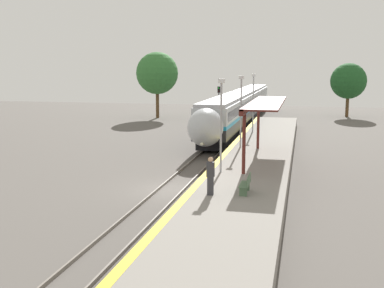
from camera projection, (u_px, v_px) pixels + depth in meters
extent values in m
plane|color=#56514C|center=(172.00, 190.00, 27.14)|extent=(120.00, 120.00, 0.00)
cube|color=slate|center=(160.00, 188.00, 27.28)|extent=(0.08, 90.00, 0.15)
cube|color=slate|center=(184.00, 189.00, 26.96)|extent=(0.08, 90.00, 0.15)
cube|color=black|center=(228.00, 131.00, 47.21)|extent=(2.44, 18.82, 0.85)
cube|color=#28282D|center=(229.00, 122.00, 47.07)|extent=(2.77, 20.46, 0.91)
cube|color=#198CBF|center=(229.00, 115.00, 46.97)|extent=(2.79, 20.46, 0.31)
cube|color=#B2B7BC|center=(229.00, 107.00, 46.83)|extent=(2.77, 20.46, 1.38)
cube|color=black|center=(229.00, 107.00, 46.84)|extent=(2.80, 18.82, 0.76)
cube|color=#9E9EA3|center=(229.00, 98.00, 46.70)|extent=(2.50, 20.46, 0.30)
cylinder|color=black|center=(206.00, 144.00, 40.24)|extent=(0.12, 0.90, 0.90)
cylinder|color=black|center=(223.00, 145.00, 39.92)|extent=(0.12, 0.90, 0.90)
cylinder|color=black|center=(211.00, 140.00, 42.36)|extent=(0.12, 0.90, 0.90)
cylinder|color=black|center=(227.00, 141.00, 42.04)|extent=(0.12, 0.90, 0.90)
cylinder|color=black|center=(229.00, 126.00, 52.44)|extent=(0.12, 0.90, 0.90)
cylinder|color=black|center=(242.00, 126.00, 52.12)|extent=(0.12, 0.90, 0.90)
cylinder|color=black|center=(232.00, 124.00, 54.56)|extent=(0.12, 0.90, 0.90)
cylinder|color=black|center=(245.00, 124.00, 54.24)|extent=(0.12, 0.90, 0.90)
ellipsoid|color=#B2B7BC|center=(205.00, 127.00, 35.94)|extent=(2.66, 3.60, 2.87)
ellipsoid|color=black|center=(204.00, 122.00, 35.43)|extent=(1.94, 2.10, 1.46)
sphere|color=#F9F4CC|center=(202.00, 144.00, 34.81)|extent=(0.24, 0.24, 0.24)
cube|color=black|center=(251.00, 111.00, 67.66)|extent=(2.44, 18.82, 0.85)
cube|color=#28282D|center=(251.00, 105.00, 67.52)|extent=(2.77, 20.46, 0.91)
cube|color=#198CBF|center=(252.00, 100.00, 67.42)|extent=(2.79, 20.46, 0.31)
cube|color=#B2B7BC|center=(252.00, 94.00, 67.28)|extent=(2.77, 20.46, 1.38)
cube|color=black|center=(252.00, 95.00, 67.29)|extent=(2.80, 18.82, 0.76)
cube|color=#9E9EA3|center=(252.00, 88.00, 67.15)|extent=(2.50, 20.46, 0.30)
cylinder|color=black|center=(239.00, 118.00, 60.69)|extent=(0.12, 0.90, 0.90)
cylinder|color=black|center=(251.00, 118.00, 60.37)|extent=(0.12, 0.90, 0.90)
cylinder|color=black|center=(242.00, 116.00, 62.81)|extent=(0.12, 0.90, 0.90)
cylinder|color=black|center=(253.00, 116.00, 62.49)|extent=(0.12, 0.90, 0.90)
cylinder|color=black|center=(250.00, 109.00, 72.89)|extent=(0.12, 0.90, 0.90)
cylinder|color=black|center=(260.00, 109.00, 72.57)|extent=(0.12, 0.90, 0.90)
cylinder|color=black|center=(252.00, 108.00, 75.01)|extent=(0.12, 0.90, 0.90)
cylinder|color=black|center=(261.00, 108.00, 74.69)|extent=(0.12, 0.90, 0.90)
cube|color=gray|center=(243.00, 186.00, 26.16)|extent=(4.72, 64.00, 0.91)
cube|color=yellow|center=(205.00, 176.00, 26.57)|extent=(0.40, 64.00, 0.01)
cube|color=#4C6B4C|center=(243.00, 192.00, 22.37)|extent=(0.36, 0.06, 0.42)
cube|color=#4C6B4C|center=(246.00, 186.00, 23.41)|extent=(0.36, 0.06, 0.42)
cube|color=#4C6B4C|center=(245.00, 184.00, 22.86)|extent=(0.44, 1.45, 0.03)
cube|color=#4C6B4C|center=(249.00, 180.00, 22.77)|extent=(0.04, 1.45, 0.44)
cube|color=#333338|center=(210.00, 186.00, 22.55)|extent=(0.28, 0.20, 0.88)
cube|color=#333338|center=(211.00, 169.00, 22.42)|extent=(0.36, 0.22, 0.70)
sphere|color=tan|center=(211.00, 159.00, 22.35)|extent=(0.24, 0.24, 0.24)
cylinder|color=#59595E|center=(219.00, 111.00, 53.15)|extent=(0.14, 0.14, 4.01)
cube|color=black|center=(219.00, 90.00, 52.77)|extent=(0.28, 0.20, 0.70)
sphere|color=#1ED833|center=(219.00, 88.00, 52.64)|extent=(0.14, 0.14, 0.14)
sphere|color=#330A0A|center=(219.00, 91.00, 52.69)|extent=(0.14, 0.14, 0.14)
cylinder|color=#9E9EA3|center=(221.00, 128.00, 27.10)|extent=(0.12, 0.12, 5.06)
cube|color=silver|center=(221.00, 81.00, 26.68)|extent=(0.36, 0.20, 0.24)
cylinder|color=#9E9EA3|center=(241.00, 113.00, 35.59)|extent=(0.12, 0.12, 5.06)
cube|color=silver|center=(241.00, 77.00, 35.17)|extent=(0.36, 0.20, 0.24)
cylinder|color=#9E9EA3|center=(253.00, 104.00, 44.08)|extent=(0.12, 0.12, 5.06)
cube|color=silver|center=(254.00, 75.00, 43.66)|extent=(0.36, 0.20, 0.24)
cylinder|color=#511E19|center=(244.00, 143.00, 26.81)|extent=(0.20, 0.20, 3.49)
cylinder|color=#511E19|center=(258.00, 125.00, 35.15)|extent=(0.20, 0.20, 3.49)
cube|color=#511E19|center=(253.00, 104.00, 30.69)|extent=(0.24, 11.66, 0.36)
cube|color=#511E19|center=(267.00, 103.00, 30.47)|extent=(2.00, 11.66, 0.10)
cylinder|color=brown|center=(157.00, 104.00, 64.73)|extent=(0.44, 0.44, 3.74)
sphere|color=#337033|center=(157.00, 73.00, 64.07)|extent=(5.60, 5.60, 5.60)
cylinder|color=brown|center=(347.00, 106.00, 66.05)|extent=(0.44, 0.44, 2.96)
sphere|color=#1E5123|center=(348.00, 81.00, 65.50)|extent=(4.86, 4.86, 4.86)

